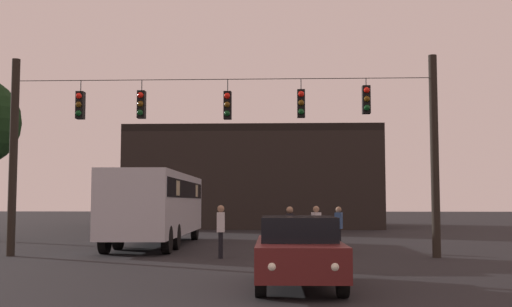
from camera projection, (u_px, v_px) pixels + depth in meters
ground_plane at (242, 237)px, 32.53m from camera, size 168.00×168.00×0.00m
overhead_signal_span at (222, 138)px, 21.08m from camera, size 14.64×0.44×6.80m
city_bus at (158, 201)px, 26.22m from camera, size 2.73×11.04×3.00m
car_near_right at (298, 250)px, 13.49m from camera, size 1.86×4.36×1.52m
pedestrian_crossing_left at (339, 226)px, 23.52m from camera, size 0.34×0.42×1.66m
pedestrian_crossing_center at (221, 228)px, 20.33m from camera, size 0.25×0.37×1.73m
pedestrian_crossing_right at (290, 229)px, 20.33m from camera, size 0.24×0.36×1.69m
pedestrian_near_bus at (316, 227)px, 22.05m from camera, size 0.35×0.42×1.70m
corner_building at (256, 180)px, 47.25m from camera, size 17.52×12.87×7.04m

